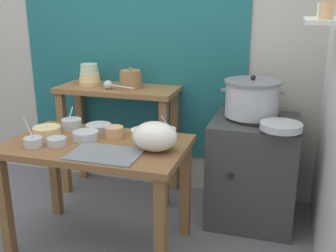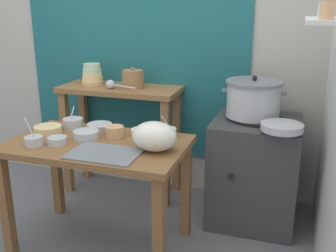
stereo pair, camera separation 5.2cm
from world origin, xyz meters
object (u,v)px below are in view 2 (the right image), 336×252
at_px(stove_block, 254,170).
at_px(clay_pot, 133,79).
at_px(serving_tray, 104,154).
at_px(prep_bowl_8, 57,140).
at_px(prep_table, 98,159).
at_px(bowl_stack_enamel, 92,75).
at_px(steamer_pot, 253,99).
at_px(prep_bowl_0, 167,132).
at_px(plastic_bag, 154,136).
at_px(prep_bowl_2, 86,135).
at_px(prep_bowl_5, 115,131).
at_px(back_shelf_table, 121,114).
at_px(prep_bowl_4, 73,123).
at_px(prep_bowl_3, 34,140).
at_px(ladle, 111,85).
at_px(wide_pan, 282,127).
at_px(prep_bowl_6, 100,127).
at_px(prep_bowl_1, 48,129).
at_px(prep_bowl_7, 143,132).

relative_size(stove_block, clay_pot, 4.56).
height_order(serving_tray, prep_bowl_8, prep_bowl_8).
distance_m(prep_table, clay_pot, 0.86).
relative_size(stove_block, bowl_stack_enamel, 4.40).
xyz_separation_m(bowl_stack_enamel, serving_tray, (0.57, -0.96, -0.25)).
bearing_deg(steamer_pot, prep_table, -142.52).
bearing_deg(prep_bowl_8, prep_bowl_0, 29.02).
height_order(plastic_bag, prep_bowl_2, plastic_bag).
distance_m(steamer_pot, prep_bowl_5, 0.98).
xyz_separation_m(back_shelf_table, prep_bowl_5, (0.25, -0.65, 0.08)).
bearing_deg(prep_bowl_4, prep_bowl_3, -97.51).
bearing_deg(bowl_stack_enamel, steamer_pot, -5.47).
xyz_separation_m(prep_table, prep_bowl_2, (-0.09, 0.03, 0.14)).
distance_m(back_shelf_table, bowl_stack_enamel, 0.39).
xyz_separation_m(ladle, prep_bowl_5, (0.28, -0.55, -0.18)).
distance_m(back_shelf_table, prep_bowl_4, 0.58).
bearing_deg(clay_pot, steamer_pot, -6.64).
bearing_deg(prep_table, wide_pan, 20.36).
bearing_deg(prep_bowl_6, prep_table, -67.63).
height_order(steamer_pot, prep_bowl_1, steamer_pot).
xyz_separation_m(prep_table, wide_pan, (1.08, 0.40, 0.19)).
xyz_separation_m(bowl_stack_enamel, prep_bowl_4, (0.15, -0.58, -0.22)).
relative_size(prep_bowl_6, prep_bowl_7, 1.09).
relative_size(bowl_stack_enamel, prep_bowl_4, 1.20).
relative_size(back_shelf_table, steamer_pot, 2.19).
distance_m(ladle, prep_bowl_7, 0.68).
height_order(prep_bowl_2, prep_bowl_3, prep_bowl_3).
bearing_deg(wide_pan, steamer_pot, 128.46).
relative_size(clay_pot, prep_bowl_3, 0.96).
xyz_separation_m(prep_table, steamer_pot, (0.87, 0.67, 0.30)).
relative_size(steamer_pot, prep_bowl_3, 2.46).
bearing_deg(back_shelf_table, prep_bowl_0, -43.78).
distance_m(prep_table, prep_bowl_5, 0.21).
relative_size(steamer_pot, clay_pot, 2.56).
distance_m(wide_pan, prep_bowl_4, 1.38).
bearing_deg(bowl_stack_enamel, back_shelf_table, -3.47).
height_order(prep_bowl_0, prep_bowl_7, prep_bowl_0).
height_order(stove_block, prep_bowl_1, stove_block).
bearing_deg(bowl_stack_enamel, ladle, -26.00).
height_order(prep_bowl_1, prep_bowl_4, prep_bowl_4).
height_order(ladle, prep_bowl_0, ladle).
height_order(clay_pot, wide_pan, clay_pot).
xyz_separation_m(stove_block, serving_tray, (-0.77, -0.82, 0.34)).
xyz_separation_m(back_shelf_table, prep_bowl_1, (-0.20, -0.72, 0.07)).
distance_m(back_shelf_table, steamer_pot, 1.09).
distance_m(serving_tray, prep_bowl_0, 0.47).
height_order(prep_bowl_5, prep_bowl_6, prep_bowl_5).
xyz_separation_m(serving_tray, prep_bowl_7, (0.09, 0.38, 0.02)).
distance_m(prep_bowl_1, prep_bowl_4, 0.18).
height_order(prep_table, prep_bowl_8, prep_bowl_8).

